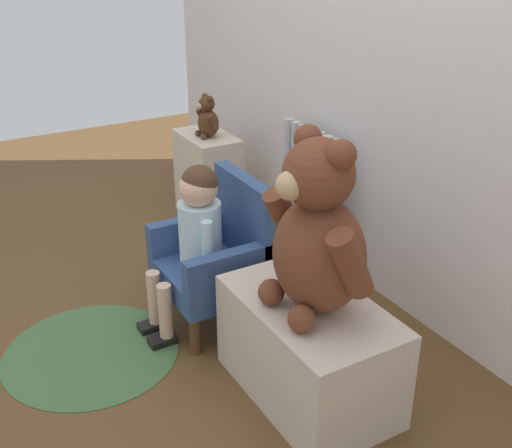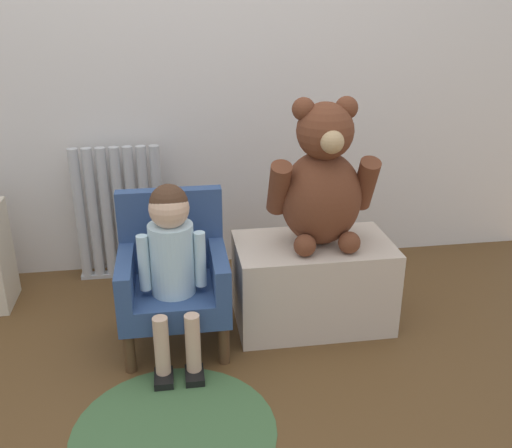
{
  "view_description": "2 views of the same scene",
  "coord_description": "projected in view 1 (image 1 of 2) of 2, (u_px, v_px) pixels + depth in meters",
  "views": [
    {
      "loc": [
        2.01,
        -0.62,
        1.53
      ],
      "look_at": [
        0.17,
        0.43,
        0.52
      ],
      "focal_mm": 45.0,
      "sensor_mm": 36.0,
      "label": 1
    },
    {
      "loc": [
        -0.04,
        -1.66,
        1.34
      ],
      "look_at": [
        0.27,
        0.37,
        0.5
      ],
      "focal_mm": 40.0,
      "sensor_mm": 36.0,
      "label": 2
    }
  ],
  "objects": [
    {
      "name": "radiator",
      "position": [
        309.0,
        197.0,
        3.05
      ],
      "size": [
        0.43,
        0.05,
        0.67
      ],
      "color": "#B4B6BA",
      "rests_on": "ground_plane"
    },
    {
      "name": "child_armchair",
      "position": [
        220.0,
        256.0,
        2.61
      ],
      "size": [
        0.42,
        0.39,
        0.61
      ],
      "color": "navy",
      "rests_on": "ground_plane"
    },
    {
      "name": "ground_plane",
      "position": [
        138.0,
        351.0,
        2.51
      ],
      "size": [
        6.0,
        6.0,
        0.0
      ],
      "primitive_type": "plane",
      "color": "brown"
    },
    {
      "name": "large_teddy_bear",
      "position": [
        318.0,
        236.0,
        2.0
      ],
      "size": [
        0.44,
        0.31,
        0.6
      ],
      "color": "brown",
      "rests_on": "low_bench"
    },
    {
      "name": "back_wall",
      "position": [
        388.0,
        12.0,
        2.5
      ],
      "size": [
        3.8,
        0.05,
        2.4
      ],
      "primitive_type": "cube",
      "color": "silver",
      "rests_on": "ground_plane"
    },
    {
      "name": "floor_rug",
      "position": [
        91.0,
        352.0,
        2.5
      ],
      "size": [
        0.68,
        0.68,
        0.01
      ],
      "primitive_type": "cylinder",
      "color": "#40653B",
      "rests_on": "ground_plane"
    },
    {
      "name": "child_figure",
      "position": [
        195.0,
        227.0,
        2.49
      ],
      "size": [
        0.25,
        0.35,
        0.7
      ],
      "color": "silver",
      "rests_on": "ground_plane"
    },
    {
      "name": "low_bench",
      "position": [
        309.0,
        349.0,
        2.22
      ],
      "size": [
        0.65,
        0.38,
        0.37
      ],
      "primitive_type": "cube",
      "color": "beige",
      "rests_on": "ground_plane"
    },
    {
      "name": "small_teddy_bear",
      "position": [
        208.0,
        118.0,
        3.36
      ],
      "size": [
        0.17,
        0.12,
        0.23
      ],
      "color": "#482B18",
      "rests_on": "small_dresser"
    },
    {
      "name": "small_dresser",
      "position": [
        208.0,
        177.0,
        3.54
      ],
      "size": [
        0.4,
        0.26,
        0.48
      ],
      "color": "beige",
      "rests_on": "ground_plane"
    }
  ]
}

